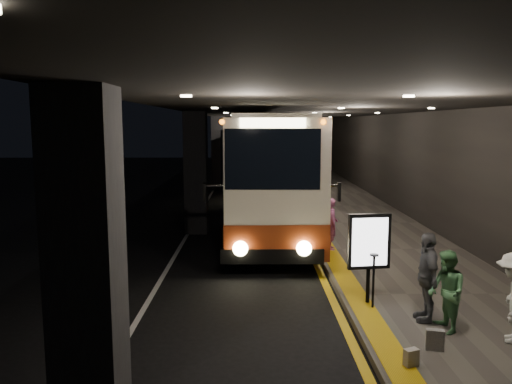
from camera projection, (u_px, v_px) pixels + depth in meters
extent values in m
plane|color=black|center=(234.00, 262.00, 14.35)|extent=(90.00, 90.00, 0.00)
cube|color=silver|center=(192.00, 227.00, 19.29)|extent=(0.12, 50.00, 0.01)
cube|color=gold|center=(299.00, 226.00, 19.32)|extent=(0.18, 50.00, 0.01)
cube|color=#514C44|center=(361.00, 225.00, 19.33)|extent=(4.50, 50.00, 0.15)
cube|color=gold|center=(312.00, 223.00, 19.30)|extent=(0.50, 50.00, 0.01)
cube|color=black|center=(422.00, 149.00, 18.95)|extent=(0.10, 50.00, 6.00)
cube|color=black|center=(86.00, 267.00, 6.11)|extent=(0.80, 0.80, 4.40)
cube|color=black|center=(196.00, 173.00, 18.00)|extent=(0.80, 0.80, 4.40)
cube|color=black|center=(218.00, 153.00, 29.89)|extent=(0.80, 0.80, 4.40)
cube|color=black|center=(305.00, 106.00, 18.70)|extent=(9.00, 50.00, 0.40)
cube|color=beige|center=(266.00, 169.00, 18.91)|extent=(2.95, 13.00, 3.67)
cube|color=maroon|center=(265.00, 204.00, 19.09)|extent=(2.97, 13.03, 0.97)
cube|color=black|center=(273.00, 159.00, 12.35)|extent=(2.38, 0.11, 1.51)
cube|color=black|center=(272.00, 256.00, 12.77)|extent=(2.65, 0.30, 0.38)
cylinder|color=black|center=(228.00, 237.00, 15.07)|extent=(0.30, 1.08, 1.08)
cylinder|color=black|center=(310.00, 237.00, 15.09)|extent=(0.30, 1.08, 1.08)
cylinder|color=black|center=(237.00, 197.00, 23.41)|extent=(0.30, 1.08, 1.08)
cylinder|color=black|center=(289.00, 197.00, 23.43)|extent=(0.30, 1.08, 1.08)
sphere|color=#FFEAA5|center=(240.00, 249.00, 12.64)|extent=(0.39, 0.39, 0.39)
sphere|color=#FFEAA5|center=(304.00, 248.00, 12.65)|extent=(0.39, 0.39, 0.39)
cube|color=#FFF2BF|center=(273.00, 123.00, 12.22)|extent=(1.62, 0.08, 0.24)
cube|color=beige|center=(256.00, 154.00, 32.30)|extent=(2.41, 11.34, 3.21)
cube|color=maroon|center=(256.00, 173.00, 32.46)|extent=(2.43, 11.36, 0.85)
cube|color=black|center=(257.00, 148.00, 26.57)|extent=(2.08, 0.07, 1.32)
cube|color=black|center=(257.00, 188.00, 26.94)|extent=(2.31, 0.26, 0.33)
cylinder|color=black|center=(238.00, 184.00, 28.95)|extent=(0.26, 0.94, 0.94)
cylinder|color=black|center=(275.00, 184.00, 28.96)|extent=(0.26, 0.94, 0.94)
cylinder|color=black|center=(241.00, 172.00, 36.24)|extent=(0.26, 0.94, 0.94)
cylinder|color=black|center=(270.00, 172.00, 36.25)|extent=(0.26, 0.94, 0.94)
cube|color=beige|center=(257.00, 145.00, 47.10)|extent=(2.80, 11.50, 3.24)
cube|color=maroon|center=(257.00, 157.00, 47.26)|extent=(2.82, 11.52, 0.86)
cube|color=black|center=(258.00, 139.00, 41.31)|extent=(2.09, 0.14, 1.33)
cube|color=black|center=(258.00, 165.00, 41.69)|extent=(2.34, 0.34, 0.33)
cylinder|color=black|center=(245.00, 164.00, 43.71)|extent=(0.27, 0.95, 0.95)
cylinder|color=black|center=(270.00, 164.00, 43.73)|extent=(0.27, 0.95, 0.95)
cylinder|color=black|center=(246.00, 158.00, 51.07)|extent=(0.27, 0.95, 0.95)
cylinder|color=black|center=(267.00, 158.00, 51.08)|extent=(0.27, 0.95, 0.95)
imported|color=#A34C7E|center=(331.00, 224.00, 15.12)|extent=(0.38, 0.58, 1.57)
imported|color=#467F4E|center=(447.00, 292.00, 9.10)|extent=(0.51, 0.77, 1.52)
imported|color=#444549|center=(427.00, 277.00, 9.61)|extent=(0.61, 1.07, 1.75)
cube|color=black|center=(435.00, 340.00, 8.41)|extent=(0.32, 0.19, 0.36)
cube|color=#AEA9A3|center=(411.00, 358.00, 7.86)|extent=(0.26, 0.21, 0.28)
cylinder|color=black|center=(368.00, 286.00, 10.62)|extent=(0.08, 0.08, 0.75)
cube|color=black|center=(369.00, 241.00, 10.49)|extent=(0.92, 0.23, 1.18)
cube|color=white|center=(370.00, 242.00, 10.43)|extent=(0.77, 0.13, 1.02)
cylinder|color=black|center=(373.00, 282.00, 10.30)|extent=(0.05, 0.05, 1.13)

